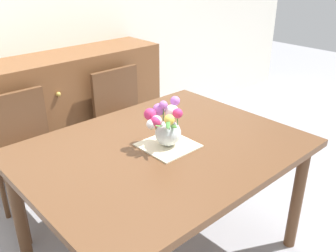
{
  "coord_description": "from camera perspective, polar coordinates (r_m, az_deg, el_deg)",
  "views": [
    {
      "loc": [
        -1.15,
        -1.31,
        1.7
      ],
      "look_at": [
        0.02,
        -0.02,
        0.89
      ],
      "focal_mm": 38.97,
      "sensor_mm": 36.0,
      "label": 1
    }
  ],
  "objects": [
    {
      "name": "dining_table",
      "position": [
        2.02,
        -0.87,
        -5.32
      ],
      "size": [
        1.48,
        1.15,
        0.77
      ],
      "color": "brown",
      "rests_on": "ground_plane"
    },
    {
      "name": "chair_left",
      "position": [
        2.62,
        -21.2,
        -3.57
      ],
      "size": [
        0.42,
        0.42,
        0.9
      ],
      "rotation": [
        0.0,
        0.0,
        3.14
      ],
      "color": "brown",
      "rests_on": "ground_plane"
    },
    {
      "name": "chair_right",
      "position": [
        2.96,
        -6.77,
        1.34
      ],
      "size": [
        0.42,
        0.42,
        0.9
      ],
      "rotation": [
        0.0,
        0.0,
        3.14
      ],
      "color": "brown",
      "rests_on": "ground_plane"
    },
    {
      "name": "dresser",
      "position": [
        3.22,
        -13.34,
        2.47
      ],
      "size": [
        1.4,
        0.47,
        1.0
      ],
      "color": "brown",
      "rests_on": "ground_plane"
    },
    {
      "name": "placemat",
      "position": [
        1.98,
        0.0,
        -3.05
      ],
      "size": [
        0.27,
        0.27,
        0.01
      ],
      "primitive_type": "cube",
      "color": "beige",
      "rests_on": "dining_table"
    },
    {
      "name": "flower_vase",
      "position": [
        1.92,
        -0.34,
        0.16
      ],
      "size": [
        0.24,
        0.21,
        0.25
      ],
      "color": "silver",
      "rests_on": "placemat"
    }
  ]
}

